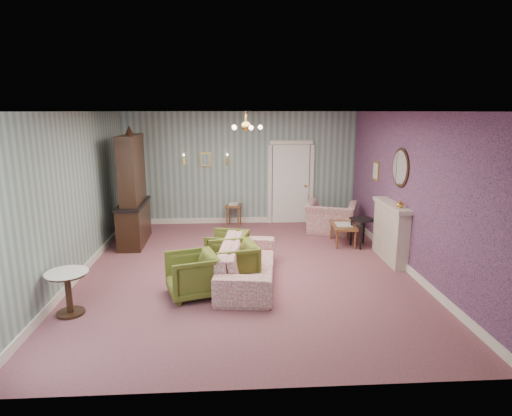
{
  "coord_description": "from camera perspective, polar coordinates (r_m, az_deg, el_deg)",
  "views": [
    {
      "loc": [
        -0.29,
        -7.5,
        2.91
      ],
      "look_at": [
        0.2,
        0.4,
        1.1
      ],
      "focal_mm": 29.9,
      "sensor_mm": 36.0,
      "label": 1
    }
  ],
  "objects": [
    {
      "name": "floor",
      "position": [
        8.05,
        -1.26,
        -8.31
      ],
      "size": [
        7.0,
        7.0,
        0.0
      ],
      "primitive_type": "plane",
      "color": "#854D58",
      "rests_on": "ground"
    },
    {
      "name": "ceiling",
      "position": [
        7.51,
        -1.37,
        12.8
      ],
      "size": [
        7.0,
        7.0,
        0.0
      ],
      "primitive_type": "plane",
      "rotation": [
        3.14,
        0.0,
        0.0
      ],
      "color": "white",
      "rests_on": "ground"
    },
    {
      "name": "wall_back",
      "position": [
        11.1,
        -2.03,
        5.3
      ],
      "size": [
        6.0,
        0.0,
        6.0
      ],
      "primitive_type": "plane",
      "rotation": [
        1.57,
        0.0,
        0.0
      ],
      "color": "slate",
      "rests_on": "ground"
    },
    {
      "name": "wall_front",
      "position": [
        4.27,
        0.56,
        -7.09
      ],
      "size": [
        6.0,
        0.0,
        6.0
      ],
      "primitive_type": "plane",
      "rotation": [
        -1.57,
        0.0,
        0.0
      ],
      "color": "slate",
      "rests_on": "ground"
    },
    {
      "name": "wall_left",
      "position": [
        8.11,
        -23.01,
        1.47
      ],
      "size": [
        0.0,
        7.0,
        7.0
      ],
      "primitive_type": "plane",
      "rotation": [
        1.57,
        0.0,
        1.57
      ],
      "color": "slate",
      "rests_on": "ground"
    },
    {
      "name": "wall_right",
      "position": [
        8.32,
        19.81,
        2.0
      ],
      "size": [
        0.0,
        7.0,
        7.0
      ],
      "primitive_type": "plane",
      "rotation": [
        1.57,
        0.0,
        -1.57
      ],
      "color": "slate",
      "rests_on": "ground"
    },
    {
      "name": "wall_right_floral",
      "position": [
        8.32,
        19.72,
        2.0
      ],
      "size": [
        0.0,
        7.0,
        7.0
      ],
      "primitive_type": "plane",
      "rotation": [
        1.57,
        0.0,
        -1.57
      ],
      "color": "#AA557D",
      "rests_on": "ground"
    },
    {
      "name": "door",
      "position": [
        11.23,
        4.65,
        3.45
      ],
      "size": [
        1.12,
        0.12,
        2.16
      ],
      "primitive_type": null,
      "color": "white",
      "rests_on": "floor"
    },
    {
      "name": "olive_chair_a",
      "position": [
        6.94,
        -8.57,
        -8.58
      ],
      "size": [
        0.89,
        0.93,
        0.77
      ],
      "primitive_type": "imported",
      "rotation": [
        0.0,
        0.0,
        -1.27
      ],
      "color": "#586122",
      "rests_on": "floor"
    },
    {
      "name": "olive_chair_b",
      "position": [
        7.39,
        -3.02,
        -7.07
      ],
      "size": [
        0.86,
        0.89,
        0.78
      ],
      "primitive_type": "imported",
      "rotation": [
        0.0,
        0.0,
        -1.35
      ],
      "color": "#586122",
      "rests_on": "floor"
    },
    {
      "name": "olive_chair_c",
      "position": [
        8.2,
        -3.87,
        -5.22
      ],
      "size": [
        0.83,
        0.86,
        0.73
      ],
      "primitive_type": "imported",
      "rotation": [
        0.0,
        0.0,
        -1.83
      ],
      "color": "#586122",
      "rests_on": "floor"
    },
    {
      "name": "sofa_chintz",
      "position": [
        7.43,
        -1.14,
        -6.44
      ],
      "size": [
        0.95,
        2.38,
        0.91
      ],
      "primitive_type": "imported",
      "rotation": [
        0.0,
        0.0,
        1.45
      ],
      "color": "#973C51",
      "rests_on": "floor"
    },
    {
      "name": "wingback_chair",
      "position": [
        10.47,
        10.03,
        -0.63
      ],
      "size": [
        1.34,
        1.1,
        1.01
      ],
      "primitive_type": "imported",
      "rotation": [
        0.0,
        0.0,
        2.79
      ],
      "color": "#973C51",
      "rests_on": "floor"
    },
    {
      "name": "dresser",
      "position": [
        9.74,
        -16.26,
        2.71
      ],
      "size": [
        0.57,
        1.55,
        2.56
      ],
      "primitive_type": null,
      "rotation": [
        0.0,
        0.0,
        0.02
      ],
      "color": "black",
      "rests_on": "floor"
    },
    {
      "name": "fireplace",
      "position": [
        8.82,
        17.54,
        -3.06
      ],
      "size": [
        0.3,
        1.4,
        1.16
      ],
      "primitive_type": null,
      "color": "beige",
      "rests_on": "floor"
    },
    {
      "name": "mantel_vase",
      "position": [
        8.3,
        18.69,
        0.54
      ],
      "size": [
        0.15,
        0.15,
        0.15
      ],
      "primitive_type": "imported",
      "color": "gold",
      "rests_on": "fireplace"
    },
    {
      "name": "oval_mirror",
      "position": [
        8.61,
        18.73,
        5.12
      ],
      "size": [
        0.04,
        0.76,
        0.84
      ],
      "primitive_type": null,
      "color": "white",
      "rests_on": "wall_right"
    },
    {
      "name": "framed_print",
      "position": [
        9.9,
        15.77,
        4.78
      ],
      "size": [
        0.04,
        0.34,
        0.42
      ],
      "primitive_type": null,
      "color": "gold",
      "rests_on": "wall_right"
    },
    {
      "name": "coffee_table",
      "position": [
        9.73,
        11.54,
        -3.42
      ],
      "size": [
        0.55,
        0.91,
        0.45
      ],
      "primitive_type": null,
      "rotation": [
        0.0,
        0.0,
        -0.07
      ],
      "color": "brown",
      "rests_on": "floor"
    },
    {
      "name": "side_table_black",
      "position": [
        9.59,
        14.05,
        -3.2
      ],
      "size": [
        0.55,
        0.55,
        0.64
      ],
      "primitive_type": null,
      "rotation": [
        0.0,
        0.0,
        0.36
      ],
      "color": "black",
      "rests_on": "floor"
    },
    {
      "name": "pedestal_table",
      "position": [
        6.86,
        -23.77,
        -10.36
      ],
      "size": [
        0.73,
        0.73,
        0.66
      ],
      "primitive_type": null,
      "rotation": [
        0.0,
        0.0,
        0.24
      ],
      "color": "black",
      "rests_on": "floor"
    },
    {
      "name": "nesting_table",
      "position": [
        10.97,
        -2.99,
        -0.86
      ],
      "size": [
        0.45,
        0.54,
        0.62
      ],
      "primitive_type": null,
      "rotation": [
        0.0,
        0.0,
        -0.19
      ],
      "color": "brown",
      "rests_on": "floor"
    },
    {
      "name": "gilt_mirror_back",
      "position": [
        11.05,
        -6.73,
        6.49
      ],
      "size": [
        0.28,
        0.06,
        0.36
      ],
      "primitive_type": null,
      "color": "gold",
      "rests_on": "wall_back"
    },
    {
      "name": "sconce_left",
      "position": [
        11.07,
        -9.6,
        6.42
      ],
      "size": [
        0.16,
        0.12,
        0.3
      ],
      "primitive_type": null,
      "color": "gold",
      "rests_on": "wall_back"
    },
    {
      "name": "sconce_right",
      "position": [
        11.01,
        -3.86,
        6.53
      ],
      "size": [
        0.16,
        0.12,
        0.3
      ],
      "primitive_type": null,
      "color": "gold",
      "rests_on": "wall_back"
    },
    {
      "name": "chandelier",
      "position": [
        7.52,
        -1.36,
        10.74
      ],
      "size": [
        0.56,
        0.56,
        0.36
      ],
      "primitive_type": null,
      "color": "gold",
      "rests_on": "ceiling"
    },
    {
      "name": "burgundy_cushion",
      "position": [
        10.32,
        9.95,
        -0.95
      ],
      "size": [
        0.41,
        0.28,
        0.39
      ],
      "primitive_type": "cube",
      "rotation": [
        0.17,
        0.0,
        -0.35
      ],
      "color": "maroon",
      "rests_on": "wingback_chair"
    }
  ]
}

